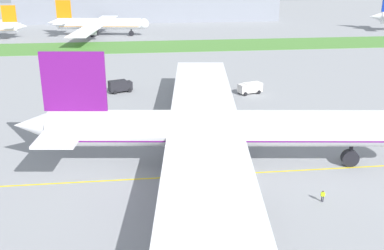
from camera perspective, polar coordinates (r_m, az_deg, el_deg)
name	(u,v)px	position (r m, az deg, el deg)	size (l,w,h in m)	color
ground_plane	(239,179)	(65.40, 5.90, -6.73)	(600.00, 600.00, 0.00)	gray
apron_taxi_line	(237,174)	(66.92, 5.57, -6.07)	(280.00, 0.36, 0.01)	yellow
grass_median_strip	(175,46)	(167.91, -2.19, 9.82)	(320.00, 24.00, 0.10)	#4C8438
airliner_foreground	(216,129)	(66.99, 3.00, -0.52)	(59.74, 96.93, 17.27)	white
ground_crew_wingwalker_port	(323,195)	(61.23, 16.00, -8.39)	(0.52, 0.38, 1.58)	black
ground_crew_marshaller_front	(344,154)	(74.73, 18.43, -3.41)	(0.37, 0.51, 1.55)	black
service_truck_baggage_loader	(120,86)	(108.43, -8.95, 4.85)	(5.77, 3.88, 2.88)	black
service_truck_fuel_bowser	(250,88)	(106.98, 7.24, 4.65)	(5.99, 4.10, 2.49)	white
parked_airliner_far_centre	(98,24)	(194.48, -11.66, 12.24)	(41.39, 65.58, 14.28)	white
terminal_building	(149,3)	(241.70, -5.33, 14.95)	(130.64, 20.00, 18.00)	gray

